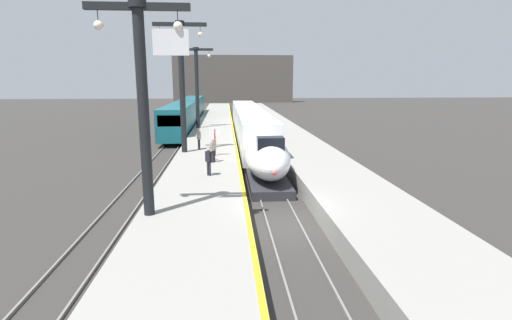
% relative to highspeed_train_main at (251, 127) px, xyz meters
% --- Properties ---
extents(ground_plane, '(260.00, 260.00, 0.00)m').
position_rel_highspeed_train_main_xyz_m(ground_plane, '(0.00, -22.52, -1.92)').
color(ground_plane, '#33302D').
extents(platform_left, '(4.80, 110.00, 1.05)m').
position_rel_highspeed_train_main_xyz_m(platform_left, '(-4.05, 2.23, -1.39)').
color(platform_left, gray).
rests_on(platform_left, ground).
extents(platform_right, '(4.80, 110.00, 1.05)m').
position_rel_highspeed_train_main_xyz_m(platform_right, '(4.05, 2.23, -1.39)').
color(platform_right, gray).
rests_on(platform_right, ground).
extents(platform_left_safety_stripe, '(0.20, 107.80, 0.01)m').
position_rel_highspeed_train_main_xyz_m(platform_left_safety_stripe, '(-1.77, 2.23, -0.87)').
color(platform_left_safety_stripe, yellow).
rests_on(platform_left_safety_stripe, platform_left).
extents(rail_main_left, '(0.08, 110.00, 0.12)m').
position_rel_highspeed_train_main_xyz_m(rail_main_left, '(-0.75, 4.98, -1.86)').
color(rail_main_left, slate).
rests_on(rail_main_left, ground).
extents(rail_main_right, '(0.08, 110.00, 0.12)m').
position_rel_highspeed_train_main_xyz_m(rail_main_right, '(0.75, 4.98, -1.86)').
color(rail_main_right, slate).
rests_on(rail_main_right, ground).
extents(rail_secondary_left, '(0.08, 110.00, 0.12)m').
position_rel_highspeed_train_main_xyz_m(rail_secondary_left, '(-8.85, 4.98, -1.86)').
color(rail_secondary_left, slate).
rests_on(rail_secondary_left, ground).
extents(rail_secondary_right, '(0.08, 110.00, 0.12)m').
position_rel_highspeed_train_main_xyz_m(rail_secondary_right, '(-7.35, 4.98, -1.86)').
color(rail_secondary_right, slate).
rests_on(rail_secondary_right, ground).
extents(highspeed_train_main, '(2.92, 38.89, 3.60)m').
position_rel_highspeed_train_main_xyz_m(highspeed_train_main, '(0.00, 0.00, 0.00)').
color(highspeed_train_main, silver).
rests_on(highspeed_train_main, ground).
extents(regional_train_adjacent, '(2.85, 36.60, 3.80)m').
position_rel_highspeed_train_main_xyz_m(regional_train_adjacent, '(-8.10, 16.97, 0.21)').
color(regional_train_adjacent, '#145660').
rests_on(regional_train_adjacent, ground).
extents(station_column_near, '(4.00, 0.68, 8.58)m').
position_rel_highspeed_train_main_xyz_m(station_column_near, '(-5.84, -23.30, 4.42)').
color(station_column_near, black).
rests_on(station_column_near, platform_left).
extents(station_column_mid, '(4.00, 0.68, 9.91)m').
position_rel_highspeed_train_main_xyz_m(station_column_mid, '(-5.90, -8.72, 5.04)').
color(station_column_mid, black).
rests_on(station_column_mid, platform_left).
extents(station_column_far, '(4.00, 0.68, 9.32)m').
position_rel_highspeed_train_main_xyz_m(station_column_far, '(-5.90, 7.33, 4.73)').
color(station_column_far, black).
rests_on(station_column_far, platform_left).
extents(passenger_near_edge, '(0.39, 0.50, 1.69)m').
position_rel_highspeed_train_main_xyz_m(passenger_near_edge, '(-3.48, -12.85, 0.12)').
color(passenger_near_edge, '#23232D').
rests_on(passenger_near_edge, platform_left).
extents(passenger_mid_platform, '(0.37, 0.51, 1.69)m').
position_rel_highspeed_train_main_xyz_m(passenger_mid_platform, '(-4.81, -7.67, 0.12)').
color(passenger_mid_platform, '#23232D').
rests_on(passenger_mid_platform, platform_left).
extents(passenger_far_waiting, '(0.43, 0.43, 1.69)m').
position_rel_highspeed_train_main_xyz_m(passenger_far_waiting, '(-3.65, -16.68, 0.12)').
color(passenger_far_waiting, '#23232D').
rests_on(passenger_far_waiting, platform_left).
extents(rolling_suitcase, '(0.40, 0.22, 0.98)m').
position_rel_highspeed_train_main_xyz_m(rolling_suitcase, '(-3.63, -12.26, -0.57)').
color(rolling_suitcase, '#4C4C51').
rests_on(rolling_suitcase, platform_left).
extents(departure_info_board, '(0.90, 0.10, 2.12)m').
position_rel_highspeed_train_main_xyz_m(departure_info_board, '(-3.43, -10.51, 0.64)').
color(departure_info_board, maroon).
rests_on(departure_info_board, platform_left).
extents(terminus_back_wall, '(36.00, 2.00, 14.00)m').
position_rel_highspeed_train_main_xyz_m(terminus_back_wall, '(0.00, 79.48, 5.08)').
color(terminus_back_wall, '#4C4742').
rests_on(terminus_back_wall, ground).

